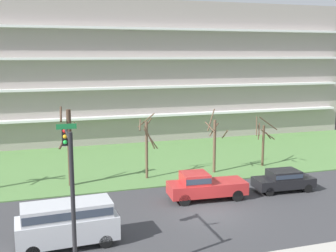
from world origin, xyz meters
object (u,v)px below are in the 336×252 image
(tree_right, at_px, (215,142))
(traffic_signal_mast, at_px, (70,179))
(sedan_black_center_left, at_px, (284,179))
(pickup_red_center_right, at_px, (204,185))
(van_silver_near_left, at_px, (67,221))
(tree_left, at_px, (69,146))
(tree_far_right, at_px, (263,140))
(tree_center, at_px, (147,145))

(tree_right, height_order, traffic_signal_mast, traffic_signal_mast)
(tree_right, height_order, sedan_black_center_left, tree_right)
(tree_right, distance_m, pickup_red_center_right, 6.93)
(tree_right, relative_size, van_silver_near_left, 1.03)
(tree_right, distance_m, traffic_signal_mast, 18.86)
(tree_left, distance_m, traffic_signal_mast, 13.72)
(tree_left, bearing_deg, sedan_black_center_left, -21.29)
(tree_far_right, relative_size, traffic_signal_mast, 0.67)
(pickup_red_center_right, bearing_deg, tree_center, -63.35)
(tree_right, xyz_separation_m, tree_far_right, (4.91, 0.55, -0.25))
(tree_far_right, xyz_separation_m, pickup_red_center_right, (-8.25, -6.40, -1.39))
(tree_left, distance_m, tree_right, 11.94)
(tree_right, height_order, pickup_red_center_right, tree_right)
(tree_right, height_order, tree_far_right, tree_right)
(van_silver_near_left, bearing_deg, tree_right, 36.18)
(tree_left, height_order, van_silver_near_left, tree_left)
(tree_left, distance_m, sedan_black_center_left, 16.15)
(van_silver_near_left, bearing_deg, sedan_black_center_left, 13.17)
(tree_left, bearing_deg, traffic_signal_mast, -93.87)
(tree_left, xyz_separation_m, tree_right, (11.93, 0.06, -0.51))
(tree_center, xyz_separation_m, tree_right, (5.88, -0.02, -0.14))
(tree_far_right, relative_size, pickup_red_center_right, 0.85)
(sedan_black_center_left, bearing_deg, traffic_signal_mast, 29.06)
(tree_far_right, bearing_deg, van_silver_near_left, -148.43)
(tree_center, xyz_separation_m, traffic_signal_mast, (-6.97, -13.69, 1.85))
(tree_left, distance_m, tree_center, 6.06)
(tree_far_right, distance_m, van_silver_near_left, 20.87)
(tree_right, relative_size, traffic_signal_mast, 0.78)
(van_silver_near_left, bearing_deg, tree_center, 53.40)
(tree_center, relative_size, van_silver_near_left, 1.00)
(tree_center, xyz_separation_m, van_silver_near_left, (-6.98, -10.38, -1.39))
(tree_far_right, height_order, sedan_black_center_left, tree_far_right)
(tree_left, distance_m, van_silver_near_left, 10.50)
(van_silver_near_left, relative_size, pickup_red_center_right, 0.96)
(tree_left, bearing_deg, tree_right, 0.28)
(tree_center, distance_m, tree_far_right, 10.80)
(tree_far_right, bearing_deg, sedan_black_center_left, -106.77)
(tree_left, height_order, tree_right, tree_left)
(tree_far_right, distance_m, pickup_red_center_right, 10.54)
(van_silver_near_left, distance_m, pickup_red_center_right, 10.54)
(sedan_black_center_left, xyz_separation_m, traffic_signal_mast, (-15.82, -7.80, 3.77))
(van_silver_near_left, xyz_separation_m, pickup_red_center_right, (9.51, 4.51, -0.38))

